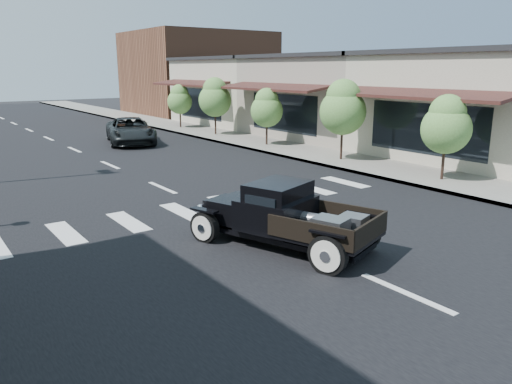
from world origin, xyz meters
TOP-DOWN VIEW (x-y plane):
  - ground at (0.00, 0.00)m, footprint 120.00×120.00m
  - road at (0.00, 15.00)m, footprint 14.00×80.00m
  - road_markings at (0.00, 10.00)m, footprint 12.00×60.00m
  - sidewalk_right at (8.50, 15.00)m, footprint 3.00×80.00m
  - storefront_near at (15.00, 4.00)m, footprint 10.00×9.00m
  - storefront_mid at (15.00, 13.00)m, footprint 10.00×9.00m
  - storefront_far at (15.00, 22.00)m, footprint 10.00×9.00m
  - far_building_right at (15.50, 32.00)m, footprint 11.00×10.00m
  - small_tree_a at (8.30, 1.98)m, footprint 1.70×1.70m
  - small_tree_b at (8.30, 6.90)m, footprint 1.94×1.94m
  - small_tree_c at (8.30, 12.21)m, footprint 1.64×1.64m
  - small_tree_d at (8.30, 17.24)m, footprint 1.90×1.90m
  - small_tree_e at (8.30, 21.71)m, footprint 1.61×1.61m
  - hotrod_pickup at (-0.23, 0.16)m, footprint 3.34×4.77m
  - second_car at (3.11, 17.41)m, footprint 3.54×5.36m

SIDE VIEW (x-z plane):
  - ground at x=0.00m, z-range 0.00..0.00m
  - road_markings at x=0.00m, z-range -0.03..0.03m
  - road at x=0.00m, z-range 0.00..0.02m
  - sidewalk_right at x=8.50m, z-range 0.00..0.15m
  - second_car at x=3.11m, z-range 0.00..1.37m
  - hotrod_pickup at x=-0.23m, z-range 0.00..1.51m
  - small_tree_e at x=8.30m, z-range 0.15..2.83m
  - small_tree_c at x=8.30m, z-range 0.15..2.88m
  - small_tree_a at x=8.30m, z-range 0.15..2.98m
  - small_tree_d at x=8.30m, z-range 0.15..3.32m
  - small_tree_b at x=8.30m, z-range 0.15..3.39m
  - storefront_near at x=15.00m, z-range 0.00..4.50m
  - storefront_mid at x=15.00m, z-range 0.00..4.50m
  - storefront_far at x=15.00m, z-range 0.00..4.50m
  - far_building_right at x=15.50m, z-range 0.00..7.00m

